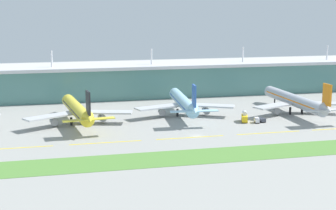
# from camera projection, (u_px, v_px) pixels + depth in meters

# --- Properties ---
(ground_plane) EXTENTS (600.00, 600.00, 0.00)m
(ground_plane) POSITION_uv_depth(u_px,v_px,m) (196.00, 136.00, 204.98)
(ground_plane) COLOR gray
(terminal_building) EXTENTS (288.00, 34.00, 28.15)m
(terminal_building) POSITION_uv_depth(u_px,v_px,m) (150.00, 79.00, 296.56)
(terminal_building) COLOR slate
(terminal_building) RESTS_ON ground
(airliner_near_middle) EXTENTS (48.40, 59.05, 18.90)m
(airliner_near_middle) POSITION_uv_depth(u_px,v_px,m) (78.00, 110.00, 224.11)
(airliner_near_middle) COLOR yellow
(airliner_near_middle) RESTS_ON ground
(airliner_center) EXTENTS (48.65, 59.94, 18.90)m
(airliner_center) POSITION_uv_depth(u_px,v_px,m) (184.00, 102.00, 241.85)
(airliner_center) COLOR #9ED1EA
(airliner_center) RESTS_ON ground
(airliner_far_middle) EXTENTS (48.79, 65.39, 18.90)m
(airliner_far_middle) POSITION_uv_depth(u_px,v_px,m) (295.00, 101.00, 246.47)
(airliner_far_middle) COLOR #ADB2BC
(airliner_far_middle) RESTS_ON ground
(taxiway_stripe_west) EXTENTS (28.00, 0.70, 0.04)m
(taxiway_stripe_west) POSITION_uv_depth(u_px,v_px,m) (15.00, 148.00, 186.99)
(taxiway_stripe_west) COLOR yellow
(taxiway_stripe_west) RESTS_ON ground
(taxiway_stripe_mid_west) EXTENTS (28.00, 0.70, 0.04)m
(taxiway_stripe_mid_west) POSITION_uv_depth(u_px,v_px,m) (106.00, 143.00, 194.56)
(taxiway_stripe_mid_west) COLOR yellow
(taxiway_stripe_mid_west) RESTS_ON ground
(taxiway_stripe_centre) EXTENTS (28.00, 0.70, 0.04)m
(taxiway_stripe_centre) POSITION_uv_depth(u_px,v_px,m) (190.00, 138.00, 202.12)
(taxiway_stripe_centre) COLOR yellow
(taxiway_stripe_centre) RESTS_ON ground
(taxiway_stripe_mid_east) EXTENTS (28.00, 0.70, 0.04)m
(taxiway_stripe_mid_east) POSITION_uv_depth(u_px,v_px,m) (269.00, 133.00, 209.69)
(taxiway_stripe_mid_east) COLOR yellow
(taxiway_stripe_mid_east) RESTS_ON ground
(grass_verge) EXTENTS (300.00, 18.00, 0.10)m
(grass_verge) POSITION_uv_depth(u_px,v_px,m) (218.00, 155.00, 178.13)
(grass_verge) COLOR #518438
(grass_verge) RESTS_ON ground
(fuel_truck) EXTENTS (4.82, 7.65, 4.95)m
(fuel_truck) POSITION_uv_depth(u_px,v_px,m) (245.00, 117.00, 229.59)
(fuel_truck) COLOR gold
(fuel_truck) RESTS_ON ground
(baggage_cart) EXTENTS (2.61, 3.89, 2.48)m
(baggage_cart) POSITION_uv_depth(u_px,v_px,m) (257.00, 120.00, 227.42)
(baggage_cart) COLOR silver
(baggage_cart) RESTS_ON ground
(pushback_tug) EXTENTS (2.85, 4.59, 1.85)m
(pushback_tug) POSITION_uv_depth(u_px,v_px,m) (261.00, 120.00, 229.25)
(pushback_tug) COLOR #333842
(pushback_tug) RESTS_ON ground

